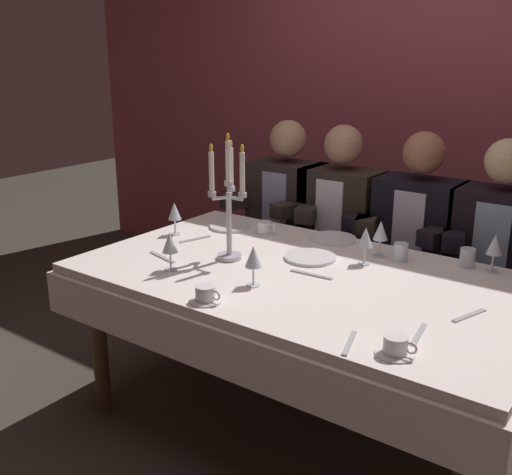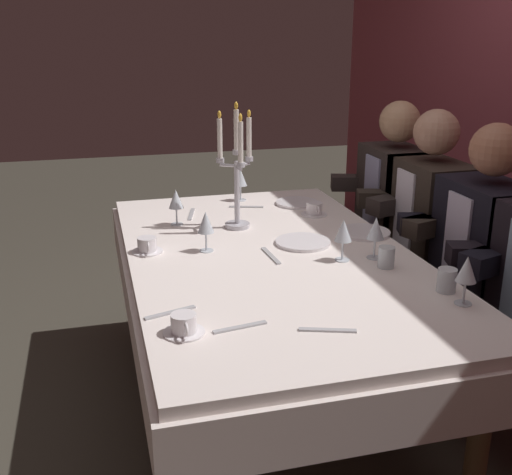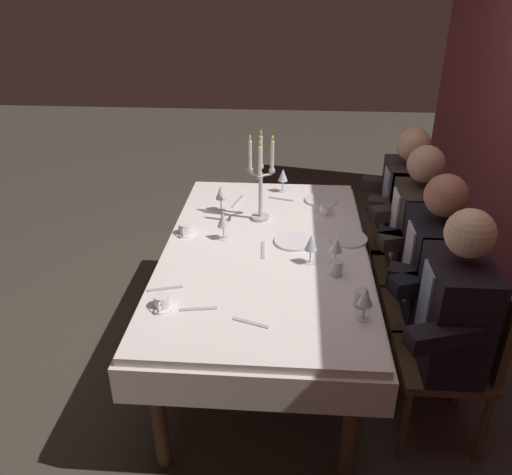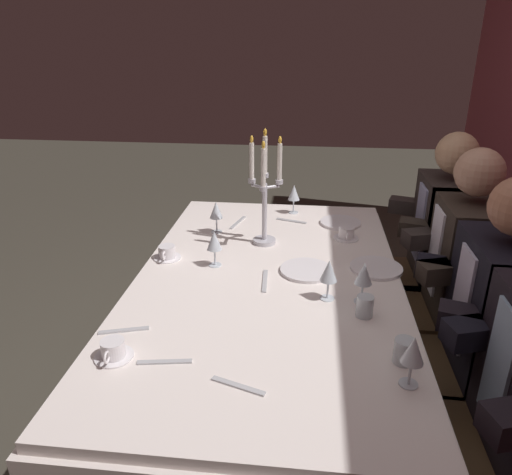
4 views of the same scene
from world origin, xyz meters
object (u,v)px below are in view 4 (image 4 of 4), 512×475
Objects in this scene: candelabra at (265,195)px; coffee_cup_0 at (113,350)px; dinner_plate_0 at (376,268)px; seated_diner_1 at (465,257)px; water_tumbler_1 at (404,351)px; wine_glass_4 at (364,275)px; wine_glass_1 at (329,272)px; coffee_cup_1 at (346,234)px; seated_diner_0 at (446,228)px; seated_diner_2 at (499,307)px; wine_glass_2 at (216,211)px; dining_table at (267,303)px; wine_glass_3 at (214,241)px; dinner_plate_1 at (307,270)px; dinner_plate_2 at (341,223)px; coffee_cup_2 at (167,253)px; water_tumbler_0 at (365,306)px; wine_glass_5 at (294,194)px; wine_glass_0 at (413,352)px.

candelabra is 4.20× the size of coffee_cup_0.
seated_diner_1 reaches higher than dinner_plate_0.
candelabra is 1.04m from water_tumbler_1.
wine_glass_1 is at bearing -94.07° from wine_glass_4.
coffee_cup_1 is 0.11× the size of seated_diner_1.
seated_diner_0 is 1.00× the size of seated_diner_2.
water_tumbler_1 is 0.93m from seated_diner_1.
wine_glass_2 is 1.24× the size of coffee_cup_1.
seated_diner_0 is (-0.68, 0.89, 0.11)m from dining_table.
seated_diner_1 is 0.45m from seated_diner_2.
wine_glass_3 is (0.38, 0.06, 0.00)m from wine_glass_2.
coffee_cup_0 reaches higher than dinner_plate_1.
wine_glass_2 reaches higher than coffee_cup_1.
water_tumbler_1 is 0.07× the size of seated_diner_2.
seated_diner_0 reaches higher than wine_glass_1.
dinner_plate_2 is 1.64× the size of coffee_cup_2.
coffee_cup_0 is 0.11× the size of seated_diner_1.
wine_glass_3 reaches higher than water_tumbler_0.
dinner_plate_1 is 1.06× the size of dinner_plate_2.
water_tumbler_0 reaches higher than dinner_plate_1.
wine_glass_1 is at bearing -6.35° from dinner_plate_2.
wine_glass_2 is at bearing -73.52° from dinner_plate_2.
candelabra reaches higher than coffee_cup_0.
wine_glass_3 is 1.24× the size of coffee_cup_2.
wine_glass_2 reaches higher than dinner_plate_2.
water_tumbler_1 reaches higher than dinner_plate_1.
wine_glass_1 and wine_glass_5 have the same top height.
candelabra is 0.61m from dinner_plate_0.
water_tumbler_0 is (1.06, 0.30, -0.07)m from wine_glass_5.
candelabra is 4.20× the size of coffee_cup_2.
seated_diner_0 reaches higher than wine_glass_0.
candelabra is 0.68m from wine_glass_4.
seated_diner_1 is 1.00× the size of seated_diner_2.
water_tumbler_1 is at bearing -19.36° from seated_diner_0.
dinner_plate_0 is 0.76m from wine_glass_0.
wine_glass_3 is at bearing -45.09° from dinner_plate_2.
wine_glass_1 reaches higher than dinner_plate_2.
seated_diner_0 reaches higher than dinner_plate_0.
candelabra is at bearing -15.53° from wine_glass_5.
dining_table is 0.61m from wine_glass_2.
wine_glass_0 is 1.48m from wine_glass_5.
dinner_plate_0 is 0.18× the size of seated_diner_1.
candelabra reaches higher than dining_table.
water_tumbler_1 is 0.57m from seated_diner_2.
seated_diner_0 is at bearing 133.77° from coffee_cup_0.
water_tumbler_0 reaches higher than dining_table.
seated_diner_1 is at bearing 155.94° from wine_glass_0.
seated_diner_2 is (0.21, 0.72, -0.01)m from dinner_plate_1.
wine_glass_5 is at bearing 140.93° from coffee_cup_2.
seated_diner_2 is (-0.38, 0.42, -0.05)m from water_tumbler_1.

